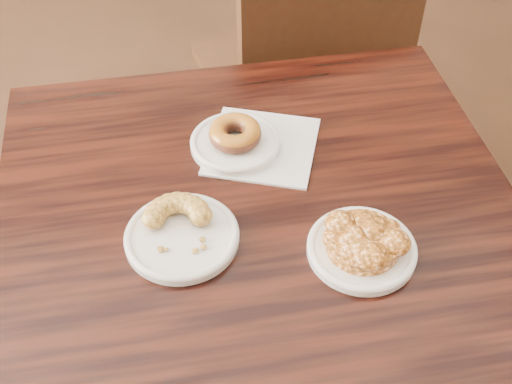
{
  "coord_description": "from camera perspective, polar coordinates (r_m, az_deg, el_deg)",
  "views": [
    {
      "loc": [
        -0.09,
        -0.85,
        1.49
      ],
      "look_at": [
        -0.03,
        -0.18,
        0.8
      ],
      "focal_mm": 45.0,
      "sensor_mm": 36.0,
      "label": 1
    }
  ],
  "objects": [
    {
      "name": "floor",
      "position": [
        1.72,
        0.54,
        -14.3
      ],
      "size": [
        5.0,
        5.0,
        0.0
      ],
      "primitive_type": "plane",
      "color": "black",
      "rests_on": "ground"
    },
    {
      "name": "cafe_table",
      "position": [
        1.29,
        0.44,
        -13.48
      ],
      "size": [
        0.89,
        0.89,
        0.75
      ],
      "primitive_type": "cube",
      "rotation": [
        0.0,
        0.0,
        0.09
      ],
      "color": "black",
      "rests_on": "floor"
    },
    {
      "name": "chair_far",
      "position": [
        1.79,
        3.33,
        10.32
      ],
      "size": [
        0.6,
        0.6,
        0.9
      ],
      "primitive_type": null,
      "rotation": [
        0.0,
        0.0,
        3.41
      ],
      "color": "black",
      "rests_on": "floor"
    },
    {
      "name": "napkin",
      "position": [
        1.1,
        0.54,
        4.1
      ],
      "size": [
        0.22,
        0.22,
        0.0
      ],
      "primitive_type": "cube",
      "rotation": [
        0.0,
        0.0,
        -0.28
      ],
      "color": "white",
      "rests_on": "cafe_table"
    },
    {
      "name": "plate_donut",
      "position": [
        1.1,
        -1.85,
        4.37
      ],
      "size": [
        0.15,
        0.15,
        0.01
      ],
      "primitive_type": "cylinder",
      "color": "white",
      "rests_on": "napkin"
    },
    {
      "name": "plate_cruller",
      "position": [
        0.96,
        -6.59,
        -4.01
      ],
      "size": [
        0.17,
        0.17,
        0.01
      ],
      "primitive_type": "cylinder",
      "color": "silver",
      "rests_on": "cafe_table"
    },
    {
      "name": "plate_fritter",
      "position": [
        0.95,
        9.36,
        -5.06
      ],
      "size": [
        0.16,
        0.16,
        0.01
      ],
      "primitive_type": "cylinder",
      "color": "white",
      "rests_on": "cafe_table"
    },
    {
      "name": "glazed_donut",
      "position": [
        1.08,
        -1.87,
        5.23
      ],
      "size": [
        0.09,
        0.09,
        0.03
      ],
      "primitive_type": "torus",
      "color": "#8F5314",
      "rests_on": "plate_donut"
    },
    {
      "name": "apple_fritter",
      "position": [
        0.94,
        9.53,
        -4.15
      ],
      "size": [
        0.15,
        0.15,
        0.04
      ],
      "primitive_type": null,
      "color": "#3F2006",
      "rests_on": "plate_fritter"
    },
    {
      "name": "cruller_fragment",
      "position": [
        0.95,
        -6.7,
        -3.15
      ],
      "size": [
        0.12,
        0.12,
        0.03
      ],
      "primitive_type": null,
      "color": "brown",
      "rests_on": "plate_cruller"
    }
  ]
}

